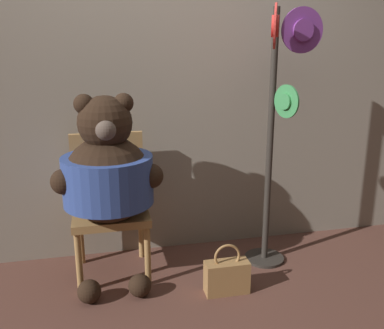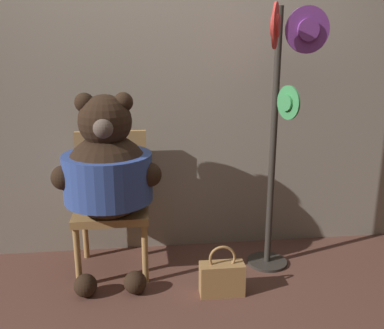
% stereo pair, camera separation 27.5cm
% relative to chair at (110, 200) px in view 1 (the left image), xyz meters
% --- Properties ---
extents(ground_plane, '(14.00, 14.00, 0.00)m').
position_rel_chair_xyz_m(ground_plane, '(0.36, -0.34, -0.50)').
color(ground_plane, brown).
extents(wall_back, '(8.00, 0.10, 2.28)m').
position_rel_chair_xyz_m(wall_back, '(0.36, 0.28, 0.64)').
color(wall_back, gray).
rests_on(wall_back, ground_plane).
extents(chair, '(0.48, 0.45, 0.93)m').
position_rel_chair_xyz_m(chair, '(0.00, 0.00, 0.00)').
color(chair, '#B2844C').
rests_on(chair, ground_plane).
extents(teddy_bear, '(0.67, 0.60, 1.22)m').
position_rel_chair_xyz_m(teddy_bear, '(-0.01, -0.15, 0.22)').
color(teddy_bear, black).
rests_on(teddy_bear, ground_plane).
extents(hat_display_rack, '(0.46, 0.43, 1.73)m').
position_rel_chair_xyz_m(hat_display_rack, '(1.10, -0.16, 0.51)').
color(hat_display_rack, '#332D28').
rests_on(hat_display_rack, ground_plane).
extents(handbag_on_ground, '(0.27, 0.11, 0.33)m').
position_rel_chair_xyz_m(handbag_on_ground, '(0.68, -0.47, -0.39)').
color(handbag_on_ground, '#A87A47').
rests_on(handbag_on_ground, ground_plane).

